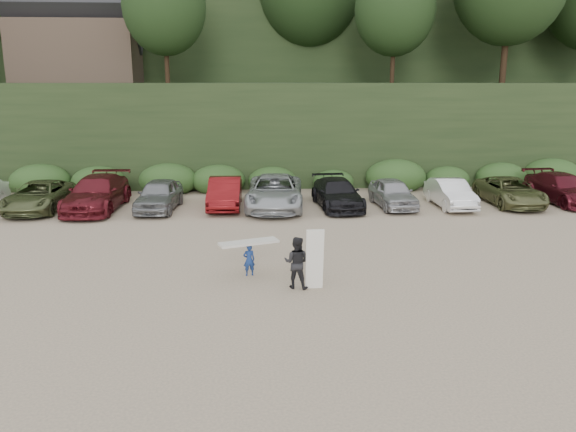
{
  "coord_description": "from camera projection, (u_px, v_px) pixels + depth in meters",
  "views": [
    {
      "loc": [
        -0.49,
        -16.99,
        6.15
      ],
      "look_at": [
        0.86,
        3.0,
        1.3
      ],
      "focal_mm": 35.0,
      "sensor_mm": 36.0,
      "label": 1
    }
  ],
  "objects": [
    {
      "name": "child_surfer",
      "position": [
        249.0,
        252.0,
        18.01
      ],
      "size": [
        1.98,
        1.14,
        1.15
      ],
      "color": "navy",
      "rests_on": "ground"
    },
    {
      "name": "ground",
      "position": [
        268.0,
        278.0,
        17.96
      ],
      "size": [
        120.0,
        120.0,
        0.0
      ],
      "primitive_type": "plane",
      "color": "tan",
      "rests_on": "ground"
    },
    {
      "name": "adult_surfer",
      "position": [
        298.0,
        262.0,
        16.92
      ],
      "size": [
        1.26,
        0.82,
        1.89
      ],
      "color": "black",
      "rests_on": "ground"
    },
    {
      "name": "parked_cars",
      "position": [
        241.0,
        193.0,
        27.52
      ],
      "size": [
        33.89,
        6.09,
        1.63
      ],
      "color": "#AAABAF",
      "rests_on": "ground"
    },
    {
      "name": "hillside_backdrop",
      "position": [
        251.0,
        22.0,
        50.14
      ],
      "size": [
        90.0,
        41.5,
        28.0
      ],
      "color": "black",
      "rests_on": "ground"
    }
  ]
}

